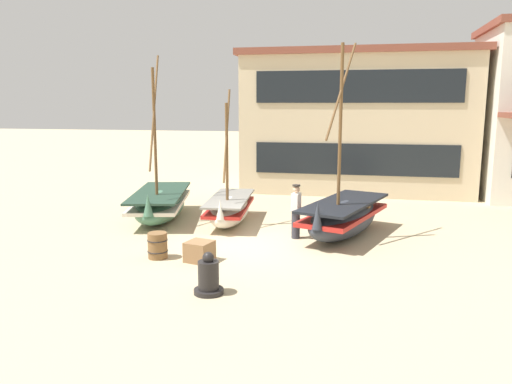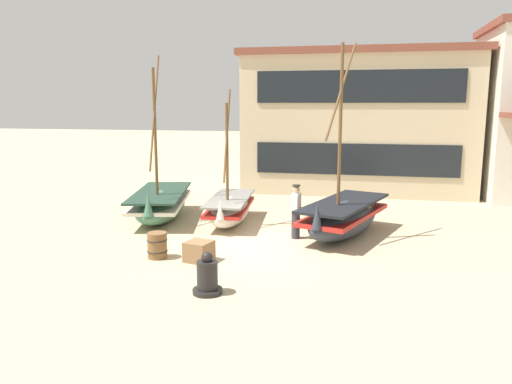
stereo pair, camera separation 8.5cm
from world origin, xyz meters
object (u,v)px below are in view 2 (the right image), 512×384
Objects in this scene: fishing_boat_near_left at (160,204)px; wooden_barrel at (157,245)px; cargo_crate at (199,251)px; fisherman_by_hull at (296,212)px; fishing_boat_centre_large at (344,217)px; capstan_winch at (207,277)px; harbor_building_main at (357,121)px; fishing_boat_far_right at (230,209)px.

fishing_boat_near_left is 8.29× the size of wooden_barrel.
fisherman_by_hull is at bearing 51.62° from cargo_crate.
fishing_boat_centre_large is 6.12m from capstan_winch.
fishing_boat_centre_large reaches higher than cargo_crate.
cargo_crate is at bearing -1.34° from wooden_barrel.
harbor_building_main reaches higher than fisherman_by_hull.
harbor_building_main reaches higher than fishing_boat_far_right.
fishing_boat_far_right reaches higher than wooden_barrel.
fishing_boat_far_right reaches higher than capstan_winch.
capstan_winch is 1.47× the size of cargo_crate.
capstan_winch is (-2.73, -5.47, -0.26)m from fishing_boat_centre_large.
capstan_winch is (-1.29, -4.91, -0.47)m from fisherman_by_hull.
cargo_crate is (2.91, -4.37, -0.30)m from fishing_boat_near_left.
wooden_barrel is 0.06× the size of harbor_building_main.
fishing_boat_far_right reaches higher than cargo_crate.
fishing_boat_far_right reaches higher than fisherman_by_hull.
harbor_building_main is (5.03, 13.43, 2.94)m from wooden_barrel.
cargo_crate is 14.32m from harbor_building_main.
fishing_boat_centre_large is 8.48× the size of wooden_barrel.
wooden_barrel is (-4.83, -3.31, -0.28)m from fishing_boat_centre_large.
fishing_boat_centre_large reaches higher than capstan_winch.
fishing_boat_far_right is at bearing 149.05° from fisherman_by_hull.
fishing_boat_near_left is 4.68m from wooden_barrel.
fishing_boat_far_right is at bearing -114.33° from harbor_building_main.
cargo_crate is at bearing -137.44° from fishing_boat_centre_large.
wooden_barrel is 1.19m from cargo_crate.
wooden_barrel is 14.64m from harbor_building_main.
cargo_crate is at bearing -105.95° from harbor_building_main.
wooden_barrel is (-2.10, 2.16, -0.02)m from capstan_winch.
harbor_building_main reaches higher than capstan_winch.
fisherman_by_hull is 0.16× the size of harbor_building_main.
fishing_boat_near_left is at bearing 123.71° from cargo_crate.
fishing_boat_centre_large is 1.56m from fisherman_by_hull.
capstan_winch is at bearing -116.52° from fishing_boat_centre_large.
capstan_winch is 3.01m from wooden_barrel.
fishing_boat_far_right is at bearing 94.05° from cargo_crate.
cargo_crate is at bearing -56.29° from fishing_boat_near_left.
fishing_boat_near_left reaches higher than wooden_barrel.
fishing_boat_centre_large reaches higher than wooden_barrel.
wooden_barrel reaches higher than cargo_crate.
fisherman_by_hull is at bearing -17.25° from fishing_boat_near_left.
harbor_building_main is at bearing 88.84° from fishing_boat_centre_large.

